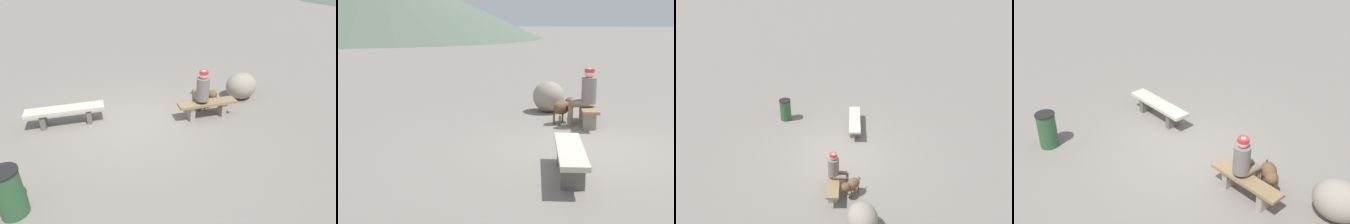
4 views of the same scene
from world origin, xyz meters
The scene contains 7 objects.
ground centered at (0.00, 0.00, -0.03)m, with size 210.00×210.00×0.06m, color gray.
bench_left centered at (-1.68, 0.21, 0.34)m, with size 1.92×0.74×0.46m.
bench_right centered at (1.92, 0.19, 0.32)m, with size 1.60×0.63×0.45m.
seated_person centered at (1.76, 0.24, 0.76)m, with size 0.36×0.62×1.32m.
dog centered at (1.97, 0.73, 0.40)m, with size 0.69×0.57×0.58m.
boulder centered at (3.22, 1.27, 0.40)m, with size 0.96×0.81×0.79m, color gray.
distant_peak_1 centered at (41.00, 27.16, 4.26)m, with size 38.79×38.79×8.52m, color #566656.
Camera 2 is at (-8.58, -0.44, 2.44)m, focal length 49.59 mm.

